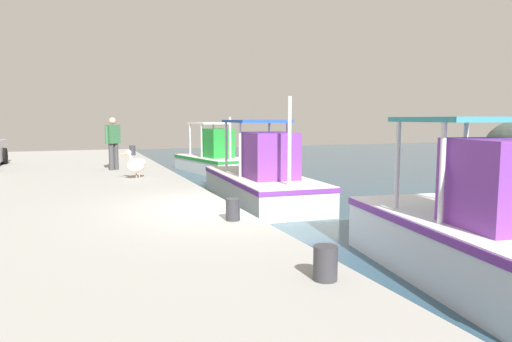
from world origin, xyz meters
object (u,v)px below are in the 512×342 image
Objects in this scene: fishing_boat_nearest at (213,158)px; pelican at (136,164)px; mooring_bollard_second at (233,210)px; mooring_bollard_third at (325,263)px; mooring_bollard_nearest at (132,150)px; fisherman_standing at (113,141)px; fishing_boat_third at (472,235)px; fishing_boat_second at (263,179)px.

pelican is (7.32, -4.30, 0.56)m from fishing_boat_nearest.
mooring_bollard_second is 1.00× the size of mooring_bollard_third.
mooring_bollard_second is at bearing 0.00° from mooring_bollard_nearest.
fisherman_standing reaches higher than mooring_bollard_third.
pelican is 6.16m from mooring_bollard_second.
fisherman_standing is at bearing -170.21° from pelican.
fishing_boat_third reaches higher than fisherman_standing.
pelican is 2.45× the size of mooring_bollard_third.
pelican is 0.52× the size of fisherman_standing.
mooring_bollard_third is at bearing -11.96° from fishing_boat_nearest.
fishing_boat_third is 8.98m from pelican.
fishing_boat_nearest is 0.82× the size of fishing_boat_second.
mooring_bollard_second is (14.55, 0.00, -0.04)m from mooring_bollard_nearest.
mooring_bollard_nearest is (-1.14, -3.48, 0.38)m from fishing_boat_nearest.
fishing_boat_nearest is at bearing 165.44° from mooring_bollard_second.
mooring_bollard_nearest is at bearing 180.00° from mooring_bollard_third.
fishing_boat_second is at bearing -177.17° from fishing_boat_third.
fishing_boat_third reaches higher than mooring_bollard_third.
pelican is 1.97× the size of mooring_bollard_nearest.
fishing_boat_nearest reaches higher than mooring_bollard_second.
fishing_boat_second reaches higher than fisherman_standing.
fishing_boat_third is 3.70m from mooring_bollard_second.
fishing_boat_third reaches higher than fishing_boat_nearest.
fishing_boat_second is (7.87, -0.72, 0.02)m from fishing_boat_nearest.
mooring_bollard_third is (17.59, -0.00, -0.04)m from mooring_bollard_nearest.
fishing_boat_nearest is at bearing 71.91° from mooring_bollard_nearest.
fishing_boat_nearest reaches higher than mooring_bollard_third.
fisherman_standing is at bearing -11.80° from mooring_bollard_nearest.
fishing_boat_second is 9.02m from mooring_bollard_third.
fishing_boat_nearest is 7.91m from fishing_boat_second.
mooring_bollard_third is at bearing -0.00° from mooring_bollard_second.
fisherman_standing is (-2.48, -0.43, 0.55)m from pelican.
fishing_boat_second is at bearing 81.21° from pelican.
pelican is (-8.05, -3.96, 0.47)m from fishing_boat_third.
fishing_boat_third is 5.40× the size of pelican.
mooring_bollard_nearest is at bearing -108.09° from fishing_boat_nearest.
mooring_bollard_nearest is 1.24× the size of mooring_bollard_second.
fishing_boat_second is 1.26× the size of fishing_boat_third.
fishing_boat_second reaches higher than fishing_boat_third.
mooring_bollard_nearest is (-9.01, -2.77, 0.36)m from fishing_boat_second.
mooring_bollard_third is at bearing -70.93° from fishing_boat_third.
fishing_boat_nearest is 15.37m from fishing_boat_third.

